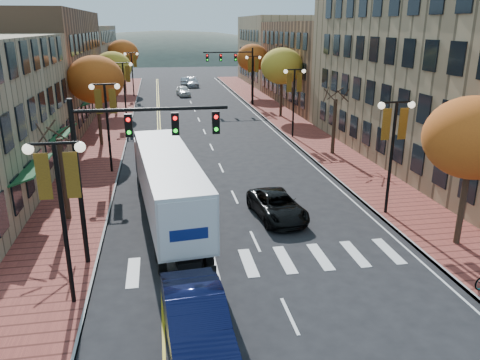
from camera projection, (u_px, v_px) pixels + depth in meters
name	position (u px, v px, depth m)	size (l,w,h in m)	color
ground	(276.00, 286.00, 18.13)	(200.00, 200.00, 0.00)	black
sidewalk_left	(111.00, 125.00, 47.04)	(4.00, 85.00, 0.15)	brown
sidewalk_right	(284.00, 119.00, 49.95)	(4.00, 85.00, 0.15)	brown
building_left_mid	(28.00, 68.00, 47.31)	(12.00, 24.00, 11.00)	brown
building_left_far	(70.00, 59.00, 70.92)	(12.00, 26.00, 9.50)	#9E8966
building_right_near	(474.00, 56.00, 33.72)	(15.00, 28.00, 15.00)	#997F5B
building_right_mid	(339.00, 63.00, 58.82)	(15.00, 24.00, 10.00)	brown
building_right_far	(291.00, 50.00, 79.23)	(15.00, 20.00, 11.00)	#9E8966
tree_left_a	(64.00, 180.00, 23.45)	(0.28, 0.28, 4.20)	#382619
tree_left_b	(96.00, 80.00, 37.40)	(4.48, 4.48, 7.21)	#382619
tree_left_c	(113.00, 68.00, 52.48)	(4.16, 4.16, 6.69)	#382619
tree_left_d	(123.00, 53.00, 69.14)	(4.61, 4.61, 7.42)	#382619
tree_right_a	(473.00, 138.00, 19.86)	(4.16, 4.16, 6.69)	#382619
tree_right_b	(334.00, 126.00, 35.71)	(0.28, 0.28, 4.20)	#382619
tree_right_c	(282.00, 66.00, 49.66)	(4.48, 4.48, 7.21)	#382619
tree_right_d	(252.00, 58.00, 64.67)	(4.35, 4.35, 7.00)	#382619
lamp_left_a	(60.00, 193.00, 15.56)	(1.96, 0.36, 6.05)	black
lamp_left_b	(107.00, 111.00, 30.52)	(1.96, 0.36, 6.05)	black
lamp_left_c	(124.00, 80.00, 47.35)	(1.96, 0.36, 6.05)	black
lamp_left_d	(132.00, 66.00, 64.18)	(1.96, 0.36, 6.05)	black
lamp_right_a	(393.00, 136.00, 23.60)	(1.96, 0.36, 6.05)	black
lamp_right_b	(294.00, 90.00, 40.43)	(1.96, 0.36, 6.05)	black
lamp_right_c	(253.00, 71.00, 57.26)	(1.96, 0.36, 6.05)	black
traffic_mast_near	(126.00, 150.00, 18.50)	(6.10, 0.35, 7.00)	black
traffic_mast_far	(237.00, 66.00, 56.73)	(6.10, 0.34, 7.00)	black
semi_truck	(166.00, 178.00, 24.01)	(3.77, 14.76, 3.65)	black
navy_sedan	(196.00, 321.00, 14.53)	(1.86, 5.34, 1.76)	#0D1135
black_suv	(277.00, 206.00, 24.38)	(2.18, 4.74, 1.32)	black
car_far_white	(183.00, 91.00, 66.51)	(1.67, 4.16, 1.42)	white
car_far_silver	(193.00, 82.00, 76.37)	(1.93, 4.76, 1.38)	#A9A9B1
car_far_oncoming	(186.00, 81.00, 78.24)	(1.40, 4.03, 1.33)	#A1A1A8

